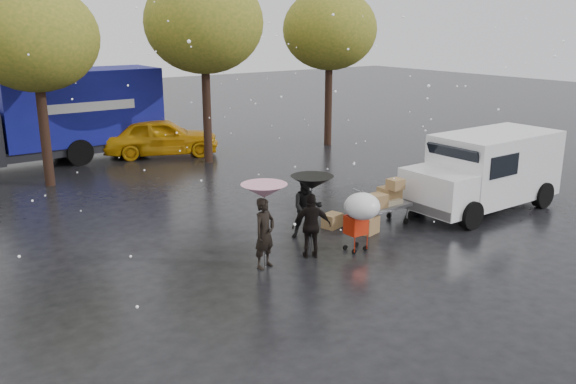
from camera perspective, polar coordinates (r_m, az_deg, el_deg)
ground at (r=14.63m, az=2.90°, el=-5.55°), size 90.00×90.00×0.00m
person_pink at (r=13.44m, az=-2.20°, el=-3.88°), size 0.66×0.53×1.60m
person_middle at (r=15.25m, az=1.78°, el=-1.48°), size 0.97×0.91×1.59m
person_black at (r=14.02m, az=2.22°, el=-3.18°), size 0.97×0.76×1.53m
umbrella_pink at (r=13.15m, az=-2.25°, el=0.10°), size 1.02×1.02×1.92m
umbrella_black at (r=13.72m, az=2.27°, el=0.89°), size 0.98×0.98×1.95m
vendor_cart at (r=16.45m, az=9.07°, el=-0.64°), size 1.52×0.80×1.27m
shopping_cart at (r=14.31m, az=6.86°, el=-1.63°), size 0.84×0.84×1.46m
white_van at (r=18.49m, az=18.04°, el=1.99°), size 4.91×2.18×2.20m
blue_truck at (r=25.24m, az=-20.68°, el=6.64°), size 8.30×2.60×3.50m
box_ground_near at (r=15.89m, az=7.52°, el=-3.06°), size 0.58×0.50×0.45m
box_ground_far at (r=16.23m, az=4.15°, el=-2.69°), size 0.56×0.48×0.38m
yellow_taxi at (r=25.35m, az=-11.79°, el=5.10°), size 4.92×3.45×1.55m
tree_row at (r=22.15m, az=-14.86°, el=14.49°), size 21.60×4.40×7.12m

